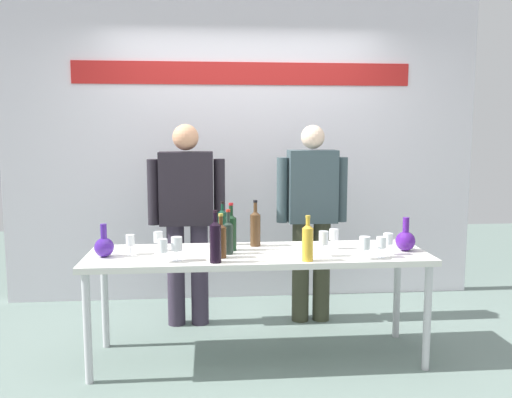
# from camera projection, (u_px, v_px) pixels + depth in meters

# --- Properties ---
(ground_plane) EXTENTS (10.00, 10.00, 0.00)m
(ground_plane) POSITION_uv_depth(u_px,v_px,m) (258.00, 357.00, 3.74)
(ground_plane) COLOR slate
(back_wall) EXTENTS (4.35, 0.11, 3.00)m
(back_wall) POSITION_uv_depth(u_px,v_px,m) (244.00, 138.00, 4.97)
(back_wall) COLOR white
(back_wall) RESTS_ON ground
(display_table) EXTENTS (2.29, 0.67, 0.75)m
(display_table) POSITION_uv_depth(u_px,v_px,m) (258.00, 261.00, 3.66)
(display_table) COLOR white
(display_table) RESTS_ON ground
(decanter_blue_left) EXTENTS (0.13, 0.13, 0.22)m
(decanter_blue_left) POSITION_uv_depth(u_px,v_px,m) (104.00, 246.00, 3.51)
(decanter_blue_left) COLOR #452091
(decanter_blue_left) RESTS_ON display_table
(decanter_blue_right) EXTENTS (0.14, 0.14, 0.23)m
(decanter_blue_right) POSITION_uv_depth(u_px,v_px,m) (405.00, 240.00, 3.69)
(decanter_blue_right) COLOR #4D1A87
(decanter_blue_right) RESTS_ON display_table
(presenter_left) EXTENTS (0.61, 0.22, 1.62)m
(presenter_left) POSITION_uv_depth(u_px,v_px,m) (187.00, 212.00, 4.28)
(presenter_left) COLOR #352C3C
(presenter_left) RESTS_ON ground
(presenter_right) EXTENTS (0.58, 0.22, 1.61)m
(presenter_right) POSITION_uv_depth(u_px,v_px,m) (312.00, 212.00, 4.37)
(presenter_right) COLOR #373928
(presenter_right) RESTS_ON ground
(wine_bottle_0) EXTENTS (0.07, 0.07, 0.33)m
(wine_bottle_0) POSITION_uv_depth(u_px,v_px,m) (255.00, 227.00, 3.83)
(wine_bottle_0) COLOR #4E331D
(wine_bottle_0) RESTS_ON display_table
(wine_bottle_1) EXTENTS (0.07, 0.07, 0.29)m
(wine_bottle_1) POSITION_uv_depth(u_px,v_px,m) (221.00, 239.00, 3.48)
(wine_bottle_1) COLOR #4B2B14
(wine_bottle_1) RESTS_ON display_table
(wine_bottle_2) EXTENTS (0.06, 0.06, 0.30)m
(wine_bottle_2) POSITION_uv_depth(u_px,v_px,m) (228.00, 236.00, 3.59)
(wine_bottle_2) COLOR #1F2E26
(wine_bottle_2) RESTS_ON display_table
(wine_bottle_3) EXTENTS (0.07, 0.07, 0.33)m
(wine_bottle_3) POSITION_uv_depth(u_px,v_px,m) (215.00, 241.00, 3.35)
(wine_bottle_3) COLOR black
(wine_bottle_3) RESTS_ON display_table
(wine_bottle_4) EXTENTS (0.07, 0.07, 0.33)m
(wine_bottle_4) POSITION_uv_depth(u_px,v_px,m) (231.00, 231.00, 3.69)
(wine_bottle_4) COLOR #12321A
(wine_bottle_4) RESTS_ON display_table
(wine_bottle_5) EXTENTS (0.07, 0.07, 0.29)m
(wine_bottle_5) POSITION_uv_depth(u_px,v_px,m) (308.00, 241.00, 3.39)
(wine_bottle_5) COLOR gold
(wine_bottle_5) RESTS_ON display_table
(wine_bottle_6) EXTENTS (0.06, 0.06, 0.32)m
(wine_bottle_6) POSITION_uv_depth(u_px,v_px,m) (223.00, 226.00, 3.87)
(wine_bottle_6) COLOR #103525
(wine_bottle_6) RESTS_ON display_table
(wine_glass_left_0) EXTENTS (0.07, 0.07, 0.15)m
(wine_glass_left_0) POSITION_uv_depth(u_px,v_px,m) (177.00, 244.00, 3.40)
(wine_glass_left_0) COLOR white
(wine_glass_left_0) RESTS_ON display_table
(wine_glass_left_1) EXTENTS (0.06, 0.06, 0.13)m
(wine_glass_left_1) POSITION_uv_depth(u_px,v_px,m) (158.00, 237.00, 3.69)
(wine_glass_left_1) COLOR white
(wine_glass_left_1) RESTS_ON display_table
(wine_glass_left_2) EXTENTS (0.06, 0.06, 0.15)m
(wine_glass_left_2) POSITION_uv_depth(u_px,v_px,m) (163.00, 246.00, 3.36)
(wine_glass_left_2) COLOR white
(wine_glass_left_2) RESTS_ON display_table
(wine_glass_left_3) EXTENTS (0.06, 0.06, 0.13)m
(wine_glass_left_3) POSITION_uv_depth(u_px,v_px,m) (130.00, 241.00, 3.58)
(wine_glass_left_3) COLOR white
(wine_glass_left_3) RESTS_ON display_table
(wine_glass_right_0) EXTENTS (0.06, 0.06, 0.17)m
(wine_glass_right_0) POSITION_uv_depth(u_px,v_px,m) (324.00, 238.00, 3.52)
(wine_glass_right_0) COLOR white
(wine_glass_right_0) RESTS_ON display_table
(wine_glass_right_1) EXTENTS (0.06, 0.06, 0.14)m
(wine_glass_right_1) POSITION_uv_depth(u_px,v_px,m) (381.00, 243.00, 3.49)
(wine_glass_right_1) COLOR white
(wine_glass_right_1) RESTS_ON display_table
(wine_glass_right_2) EXTENTS (0.06, 0.06, 0.14)m
(wine_glass_right_2) POSITION_uv_depth(u_px,v_px,m) (334.00, 235.00, 3.74)
(wine_glass_right_2) COLOR white
(wine_glass_right_2) RESTS_ON display_table
(wine_glass_right_3) EXTENTS (0.06, 0.06, 0.15)m
(wine_glass_right_3) POSITION_uv_depth(u_px,v_px,m) (388.00, 239.00, 3.56)
(wine_glass_right_3) COLOR white
(wine_glass_right_3) RESTS_ON display_table
(wine_glass_right_4) EXTENTS (0.07, 0.07, 0.15)m
(wine_glass_right_4) POSITION_uv_depth(u_px,v_px,m) (365.00, 243.00, 3.44)
(wine_glass_right_4) COLOR white
(wine_glass_right_4) RESTS_ON display_table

